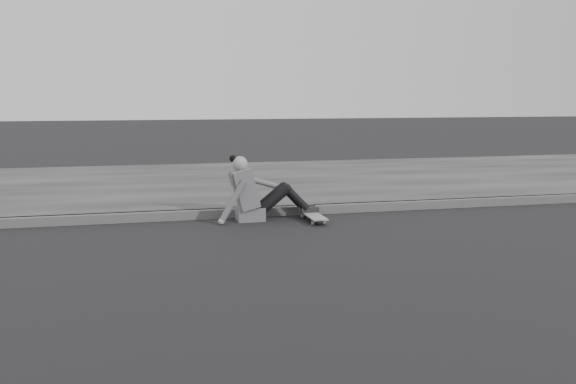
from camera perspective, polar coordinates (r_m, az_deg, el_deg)
name	(u,v)px	position (r m, az deg, el deg)	size (l,w,h in m)	color
curb	(461,203)	(9.91, 15.14, -0.95)	(24.00, 0.16, 0.12)	#4F4F4F
sidewalk	(384,178)	(12.61, 8.52, 1.23)	(24.00, 6.00, 0.12)	#363636
skateboard	(313,216)	(8.51, 2.23, -2.11)	(0.20, 0.78, 0.09)	gray
seated_woman	(255,193)	(8.53, -2.97, -0.12)	(1.38, 0.46, 0.88)	#5A5A5D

